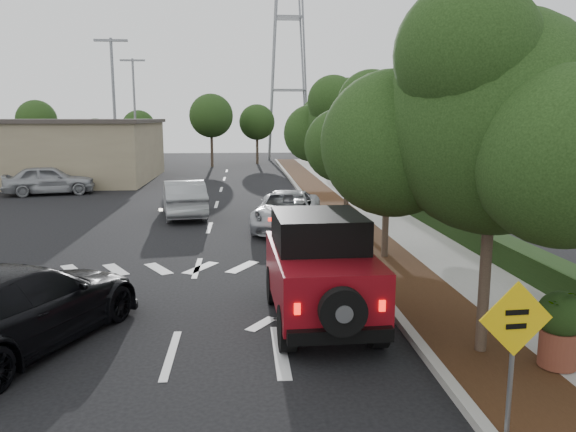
{
  "coord_description": "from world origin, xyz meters",
  "views": [
    {
      "loc": [
        1.37,
        -9.78,
        4.26
      ],
      "look_at": [
        2.38,
        3.0,
        2.01
      ],
      "focal_mm": 35.0,
      "sensor_mm": 36.0,
      "label": 1
    }
  ],
  "objects": [
    {
      "name": "ground",
      "position": [
        0.0,
        0.0,
        0.0
      ],
      "size": [
        120.0,
        120.0,
        0.0
      ],
      "primitive_type": "plane",
      "color": "black",
      "rests_on": "ground"
    },
    {
      "name": "curb",
      "position": [
        4.6,
        12.0,
        0.07
      ],
      "size": [
        0.2,
        70.0,
        0.15
      ],
      "primitive_type": "cube",
      "color": "#9E9B93",
      "rests_on": "ground"
    },
    {
      "name": "planting_strip",
      "position": [
        5.6,
        12.0,
        0.06
      ],
      "size": [
        1.8,
        70.0,
        0.12
      ],
      "primitive_type": "cube",
      "color": "black",
      "rests_on": "ground"
    },
    {
      "name": "sidewalk",
      "position": [
        7.5,
        12.0,
        0.06
      ],
      "size": [
        2.0,
        70.0,
        0.12
      ],
      "primitive_type": "cube",
      "color": "gray",
      "rests_on": "ground"
    },
    {
      "name": "hedge",
      "position": [
        8.9,
        12.0,
        0.4
      ],
      "size": [
        0.8,
        70.0,
        0.8
      ],
      "primitive_type": "cube",
      "color": "black",
      "rests_on": "ground"
    },
    {
      "name": "transmission_tower",
      "position": [
        6.0,
        48.0,
        0.0
      ],
      "size": [
        7.0,
        4.0,
        28.0
      ],
      "primitive_type": null,
      "color": "slate",
      "rests_on": "ground"
    },
    {
      "name": "street_tree_near",
      "position": [
        5.6,
        -0.5,
        0.0
      ],
      "size": [
        3.8,
        3.8,
        5.92
      ],
      "primitive_type": null,
      "color": "black",
      "rests_on": "ground"
    },
    {
      "name": "street_tree_mid",
      "position": [
        5.6,
        6.5,
        0.0
      ],
      "size": [
        3.2,
        3.2,
        5.32
      ],
      "primitive_type": null,
      "color": "black",
      "rests_on": "ground"
    },
    {
      "name": "street_tree_far",
      "position": [
        5.6,
        13.0,
        0.0
      ],
      "size": [
        3.4,
        3.4,
        5.62
      ],
      "primitive_type": null,
      "color": "black",
      "rests_on": "ground"
    },
    {
      "name": "light_pole_a",
      "position": [
        -6.5,
        26.0,
        0.0
      ],
      "size": [
        2.0,
        0.22,
        9.0
      ],
      "primitive_type": null,
      "color": "slate",
      "rests_on": "ground"
    },
    {
      "name": "light_pole_b",
      "position": [
        -7.5,
        38.0,
        0.0
      ],
      "size": [
        2.0,
        0.22,
        9.0
      ],
      "primitive_type": null,
      "color": "slate",
      "rests_on": "ground"
    },
    {
      "name": "red_jeep",
      "position": [
        2.93,
        1.62,
        1.16
      ],
      "size": [
        2.12,
        4.51,
        2.28
      ],
      "rotation": [
        0.0,
        0.0,
        0.03
      ],
      "color": "black",
      "rests_on": "ground"
    },
    {
      "name": "silver_suv_ahead",
      "position": [
        3.04,
        11.58,
        0.72
      ],
      "size": [
        3.22,
        5.51,
        1.44
      ],
      "primitive_type": "imported",
      "rotation": [
        0.0,
        0.0,
        -0.17
      ],
      "color": "#AAACB2",
      "rests_on": "ground"
    },
    {
      "name": "black_suv_oncoming",
      "position": [
        -2.86,
        0.54,
        0.81
      ],
      "size": [
        4.16,
        6.0,
        1.61
      ],
      "primitive_type": "imported",
      "rotation": [
        0.0,
        0.0,
        2.76
      ],
      "color": "black",
      "rests_on": "ground"
    },
    {
      "name": "silver_sedan_oncoming",
      "position": [
        -1.25,
        14.79,
        0.8
      ],
      "size": [
        2.48,
        5.05,
        1.59
      ],
      "primitive_type": "imported",
      "rotation": [
        0.0,
        0.0,
        3.31
      ],
      "color": "#929599",
      "rests_on": "ground"
    },
    {
      "name": "parked_suv",
      "position": [
        -9.53,
        22.51,
        0.82
      ],
      "size": [
        5.17,
        3.09,
        1.65
      ],
      "primitive_type": "imported",
      "rotation": [
        0.0,
        0.0,
        1.82
      ],
      "color": "#96989D",
      "rests_on": "ground"
    },
    {
      "name": "speed_hump_sign",
      "position": [
        4.8,
        -3.21,
        1.47
      ],
      "size": [
        1.0,
        0.11,
        2.13
      ],
      "rotation": [
        0.0,
        0.0,
        0.06
      ],
      "color": "slate",
      "rests_on": "ground"
    },
    {
      "name": "terracotta_planter",
      "position": [
        6.6,
        -1.27,
        0.92
      ],
      "size": [
        0.78,
        0.78,
        1.36
      ],
      "rotation": [
        0.0,
        0.0,
        0.05
      ],
      "color": "brown",
      "rests_on": "ground"
    }
  ]
}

